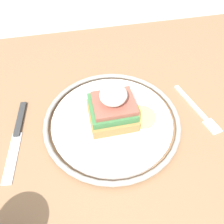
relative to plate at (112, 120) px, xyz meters
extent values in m
plane|color=#B2ADA3|center=(0.02, 0.02, -0.75)|extent=(6.00, 6.00, 0.00)
cube|color=#846042|center=(0.02, 0.02, -0.02)|extent=(1.13, 0.79, 0.03)
cylinder|color=#846042|center=(-0.48, -0.31, -0.39)|extent=(0.06, 0.06, 0.71)
cylinder|color=white|center=(0.00, 0.00, 0.00)|extent=(0.25, 0.25, 0.01)
torus|color=gray|center=(0.00, 0.00, 0.00)|extent=(0.28, 0.28, 0.01)
cube|color=#9E703D|center=(0.00, 0.00, 0.02)|extent=(0.09, 0.09, 0.02)
cube|color=#38703D|center=(0.00, 0.00, 0.04)|extent=(0.09, 0.08, 0.01)
cube|color=brown|center=(0.00, 0.00, 0.05)|extent=(0.08, 0.07, 0.01)
ellipsoid|color=white|center=(0.00, 0.00, 0.07)|extent=(0.05, 0.05, 0.04)
cylinder|color=#EAD166|center=(-0.06, 0.01, 0.01)|extent=(0.06, 0.06, 0.00)
cube|color=silver|center=(-0.18, -0.02, -0.01)|extent=(0.03, 0.11, 0.00)
cube|color=silver|center=(-0.20, 0.05, -0.01)|extent=(0.03, 0.04, 0.00)
cube|color=#2D2D2D|center=(0.19, -0.05, 0.00)|extent=(0.02, 0.09, 0.01)
cube|color=silver|center=(0.20, 0.04, -0.01)|extent=(0.03, 0.11, 0.00)
camera|label=1|loc=(0.06, 0.27, 0.36)|focal=35.00mm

